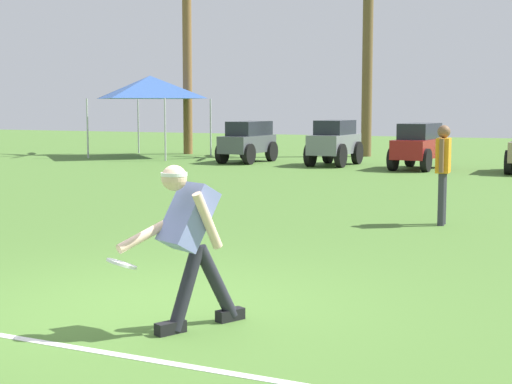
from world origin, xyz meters
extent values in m
plane|color=#48702D|center=(0.00, 0.00, 0.00)|extent=(80.00, 80.00, 0.00)
cube|color=white|center=(0.00, -1.34, 0.00)|extent=(22.78, 0.27, 0.01)
cylinder|color=#23232D|center=(0.71, -0.56, 0.36)|extent=(0.26, 0.37, 0.72)
cube|color=black|center=(0.64, -0.70, 0.05)|extent=(0.20, 0.28, 0.10)
cylinder|color=#23232D|center=(0.84, -0.28, 0.36)|extent=(0.29, 0.45, 0.69)
cube|color=black|center=(0.90, -0.14, 0.05)|extent=(0.20, 0.28, 0.10)
cube|color=#7A84C6|center=(0.72, -0.53, 0.95)|extent=(0.50, 0.54, 0.57)
sphere|color=beige|center=(0.66, -0.65, 1.28)|extent=(0.28, 0.28, 0.21)
cylinder|color=white|center=(0.66, -0.65, 1.31)|extent=(0.29, 0.29, 0.03)
cylinder|color=beige|center=(0.44, -0.71, 0.82)|extent=(0.32, 0.55, 0.27)
cylinder|color=beige|center=(0.92, -0.57, 0.94)|extent=(0.19, 0.29, 0.49)
cylinder|color=white|center=(0.32, -0.91, 0.60)|extent=(0.35, 0.35, 0.11)
cylinder|color=#33333D|center=(1.42, 6.07, 0.41)|extent=(0.12, 0.12, 0.82)
cylinder|color=#33333D|center=(1.40, 6.25, 0.41)|extent=(0.12, 0.12, 0.82)
cube|color=orange|center=(1.41, 6.16, 1.09)|extent=(0.23, 0.35, 0.54)
cylinder|color=brown|center=(1.43, 5.95, 1.10)|extent=(0.08, 0.08, 0.52)
cylinder|color=brown|center=(1.39, 6.37, 1.10)|extent=(0.08, 0.08, 0.52)
sphere|color=brown|center=(1.41, 6.16, 1.46)|extent=(0.22, 0.22, 0.20)
cube|color=#474C51|center=(-7.20, 16.97, 0.60)|extent=(1.02, 2.42, 0.55)
cube|color=#1E232B|center=(-7.20, 17.12, 1.11)|extent=(0.89, 1.82, 0.46)
cylinder|color=black|center=(-7.66, 17.82, 0.33)|extent=(0.20, 0.66, 0.66)
cylinder|color=black|center=(-6.70, 17.80, 0.33)|extent=(0.20, 0.66, 0.66)
cylinder|color=black|center=(-7.70, 16.15, 0.33)|extent=(0.20, 0.66, 0.66)
cylinder|color=black|center=(-6.74, 16.12, 0.33)|extent=(0.20, 0.66, 0.66)
cube|color=slate|center=(-4.21, 17.01, 0.66)|extent=(1.00, 2.36, 0.60)
cube|color=#1E232B|center=(-4.21, 17.06, 1.18)|extent=(0.88, 1.56, 0.44)
cylinder|color=black|center=(-4.69, 17.79, 0.36)|extent=(0.19, 0.72, 0.72)
cylinder|color=black|center=(-3.71, 17.79, 0.36)|extent=(0.19, 0.72, 0.72)
cylinder|color=black|center=(-4.71, 16.24, 0.36)|extent=(0.19, 0.72, 0.72)
cylinder|color=black|center=(-3.73, 16.23, 0.36)|extent=(0.19, 0.72, 0.72)
cube|color=maroon|center=(-1.50, 16.63, 0.60)|extent=(1.07, 2.44, 0.55)
cube|color=#1E232B|center=(-1.49, 16.78, 1.11)|extent=(0.93, 1.84, 0.46)
cylinder|color=black|center=(-1.94, 17.49, 0.33)|extent=(0.21, 0.67, 0.66)
cylinder|color=black|center=(-0.98, 17.45, 0.33)|extent=(0.21, 0.67, 0.66)
cylinder|color=black|center=(-2.02, 15.82, 0.33)|extent=(0.21, 0.67, 0.66)
cylinder|color=black|center=(-1.06, 15.77, 0.33)|extent=(0.21, 0.67, 0.66)
cylinder|color=black|center=(1.15, 15.91, 0.33)|extent=(0.19, 0.66, 0.66)
cylinder|color=brown|center=(-11.23, 20.06, 3.47)|extent=(0.35, 0.35, 6.94)
cylinder|color=brown|center=(-4.60, 21.58, 3.38)|extent=(0.38, 0.38, 6.76)
cylinder|color=#B2B5BA|center=(-10.00, 19.63, 1.05)|extent=(0.06, 0.06, 2.10)
cylinder|color=#B2B5BA|center=(-13.20, 19.63, 1.05)|extent=(0.06, 0.06, 2.10)
cylinder|color=#B2B5BA|center=(-10.00, 16.43, 1.05)|extent=(0.06, 0.06, 2.10)
cylinder|color=#B2B5BA|center=(-13.20, 16.43, 1.05)|extent=(0.06, 0.06, 2.10)
pyramid|color=#33569E|center=(-11.60, 18.03, 2.51)|extent=(3.36, 3.36, 0.82)
camera|label=1|loc=(3.94, -6.08, 1.87)|focal=55.00mm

